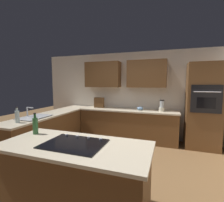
# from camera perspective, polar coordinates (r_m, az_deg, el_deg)

# --- Properties ---
(ground_plane) EXTENTS (14.00, 14.00, 0.00)m
(ground_plane) POSITION_cam_1_polar(r_m,az_deg,el_deg) (3.51, -0.06, -22.24)
(ground_plane) COLOR brown
(wall_back) EXTENTS (6.00, 0.44, 2.60)m
(wall_back) POSITION_cam_1_polar(r_m,az_deg,el_deg) (5.07, 6.73, 3.95)
(wall_back) COLOR silver
(wall_back) RESTS_ON ground
(lower_cabinets_back) EXTENTS (2.80, 0.60, 0.86)m
(lower_cabinets_back) POSITION_cam_1_polar(r_m,az_deg,el_deg) (4.92, 5.47, -8.39)
(lower_cabinets_back) COLOR brown
(lower_cabinets_back) RESTS_ON ground
(countertop_back) EXTENTS (2.84, 0.64, 0.04)m
(countertop_back) POSITION_cam_1_polar(r_m,az_deg,el_deg) (4.83, 5.52, -3.22)
(countertop_back) COLOR beige
(countertop_back) RESTS_ON lower_cabinets_back
(lower_cabinets_side) EXTENTS (0.60, 2.90, 0.86)m
(lower_cabinets_side) POSITION_cam_1_polar(r_m,az_deg,el_deg) (4.64, -19.72, -9.65)
(lower_cabinets_side) COLOR brown
(lower_cabinets_side) RESTS_ON ground
(countertop_side) EXTENTS (0.64, 2.94, 0.04)m
(countertop_side) POSITION_cam_1_polar(r_m,az_deg,el_deg) (4.54, -19.93, -4.17)
(countertop_side) COLOR beige
(countertop_side) RESTS_ON lower_cabinets_side
(island_base) EXTENTS (1.87, 0.81, 0.86)m
(island_base) POSITION_cam_1_polar(r_m,az_deg,el_deg) (2.41, -12.76, -24.93)
(island_base) COLOR brown
(island_base) RESTS_ON ground
(island_top) EXTENTS (1.95, 0.89, 0.04)m
(island_top) POSITION_cam_1_polar(r_m,az_deg,el_deg) (2.21, -13.05, -14.91)
(island_top) COLOR beige
(island_top) RESTS_ON island_base
(wall_oven) EXTENTS (0.80, 0.66, 2.18)m
(wall_oven) POSITION_cam_1_polar(r_m,az_deg,el_deg) (4.74, 29.13, -1.58)
(wall_oven) COLOR brown
(wall_oven) RESTS_ON ground
(sink_unit) EXTENTS (0.46, 0.70, 0.23)m
(sink_unit) POSITION_cam_1_polar(r_m,az_deg,el_deg) (4.09, -25.47, -4.99)
(sink_unit) COLOR #515456
(sink_unit) RESTS_ON countertop_side
(cooktop) EXTENTS (0.76, 0.56, 0.03)m
(cooktop) POSITION_cam_1_polar(r_m,az_deg,el_deg) (2.21, -12.99, -14.19)
(cooktop) COLOR black
(cooktop) RESTS_ON island_top
(blender) EXTENTS (0.15, 0.15, 0.31)m
(blender) POSITION_cam_1_polar(r_m,az_deg,el_deg) (4.71, 16.95, -1.80)
(blender) COLOR beige
(blender) RESTS_ON countertop_back
(mixing_bowl) EXTENTS (0.17, 0.17, 0.09)m
(mixing_bowl) POSITION_cam_1_polar(r_m,az_deg,el_deg) (4.78, 9.71, -2.56)
(mixing_bowl) COLOR #668CB2
(mixing_bowl) RESTS_ON countertop_back
(spice_rack) EXTENTS (0.31, 0.11, 0.32)m
(spice_rack) POSITION_cam_1_polar(r_m,az_deg,el_deg) (5.18, -4.52, -0.55)
(spice_rack) COLOR brown
(spice_rack) RESTS_ON countertop_back
(dish_soap_bottle) EXTENTS (0.08, 0.08, 0.31)m
(dish_soap_bottle) POSITION_cam_1_polar(r_m,az_deg,el_deg) (3.71, -30.10, -4.62)
(dish_soap_bottle) COLOR silver
(dish_soap_bottle) RESTS_ON countertop_side
(oil_bottle) EXTENTS (0.08, 0.08, 0.33)m
(oil_bottle) POSITION_cam_1_polar(r_m,az_deg,el_deg) (2.77, -25.13, -7.69)
(oil_bottle) COLOR #336B38
(oil_bottle) RESTS_ON island_top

